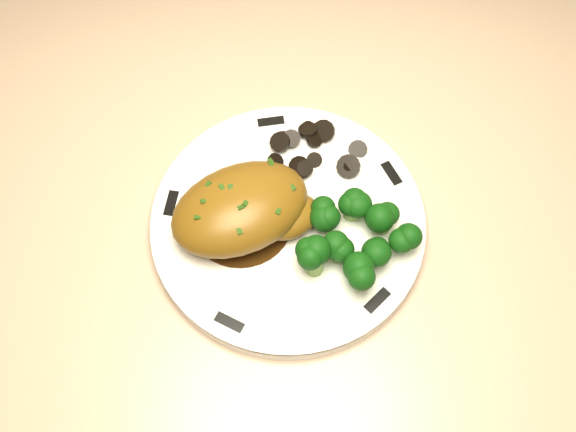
{
  "coord_description": "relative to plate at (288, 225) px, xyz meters",
  "views": [
    {
      "loc": [
        -0.48,
        1.3,
        1.47
      ],
      "look_at": [
        -0.48,
        1.62,
        0.84
      ],
      "focal_mm": 45.0,
      "sensor_mm": 36.0,
      "label": 1
    }
  ],
  "objects": [
    {
      "name": "rim_accent_1",
      "position": [
        -0.12,
        0.02,
        0.01
      ],
      "size": [
        0.01,
        0.03,
        0.0
      ],
      "primitive_type": "cube",
      "rotation": [
        0.0,
        0.0,
        4.53
      ],
      "color": "black",
      "rests_on": "plate"
    },
    {
      "name": "chicken_breast",
      "position": [
        -0.04,
        -0.0,
        0.04
      ],
      "size": [
        0.17,
        0.14,
        0.05
      ],
      "rotation": [
        0.0,
        0.0,
        0.43
      ],
      "color": "brown",
      "rests_on": "plate"
    },
    {
      "name": "rim_accent_3",
      "position": [
        0.08,
        -0.09,
        0.01
      ],
      "size": [
        0.03,
        0.03,
        0.0
      ],
      "primitive_type": "cube",
      "rotation": [
        0.0,
        0.0,
        7.05
      ],
      "color": "black",
      "rests_on": "plate"
    },
    {
      "name": "rim_accent_4",
      "position": [
        0.11,
        0.05,
        0.01
      ],
      "size": [
        0.02,
        0.03,
        0.0
      ],
      "primitive_type": "cube",
      "rotation": [
        0.0,
        0.0,
        8.3
      ],
      "color": "black",
      "rests_on": "plate"
    },
    {
      "name": "plate",
      "position": [
        0.0,
        0.0,
        0.0
      ],
      "size": [
        0.33,
        0.33,
        0.02
      ],
      "primitive_type": "cylinder",
      "rotation": [
        0.0,
        0.0,
        0.24
      ],
      "color": "white",
      "rests_on": "counter"
    },
    {
      "name": "broccoli_florets",
      "position": [
        0.07,
        -0.03,
        0.03
      ],
      "size": [
        0.11,
        0.1,
        0.04
      ],
      "rotation": [
        0.0,
        0.0,
        -0.11
      ],
      "color": "olive",
      "rests_on": "plate"
    },
    {
      "name": "gravy_pool",
      "position": [
        -0.05,
        -0.0,
        0.01
      ],
      "size": [
        0.1,
        0.1,
        0.0
      ],
      "primitive_type": "cylinder",
      "color": "#321B09",
      "rests_on": "plate"
    },
    {
      "name": "mushroom_pile",
      "position": [
        0.03,
        0.08,
        0.01
      ],
      "size": [
        0.09,
        0.07,
        0.02
      ],
      "color": "black",
      "rests_on": "plate"
    },
    {
      "name": "rim_accent_0",
      "position": [
        -0.02,
        0.12,
        0.01
      ],
      "size": [
        0.03,
        0.01,
        0.0
      ],
      "primitive_type": "cube",
      "rotation": [
        0.0,
        0.0,
        3.28
      ],
      "color": "black",
      "rests_on": "plate"
    },
    {
      "name": "rim_accent_2",
      "position": [
        -0.06,
        -0.1,
        0.01
      ],
      "size": [
        0.03,
        0.02,
        0.0
      ],
      "primitive_type": "cube",
      "rotation": [
        0.0,
        0.0,
        5.79
      ],
      "color": "black",
      "rests_on": "plate"
    }
  ]
}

